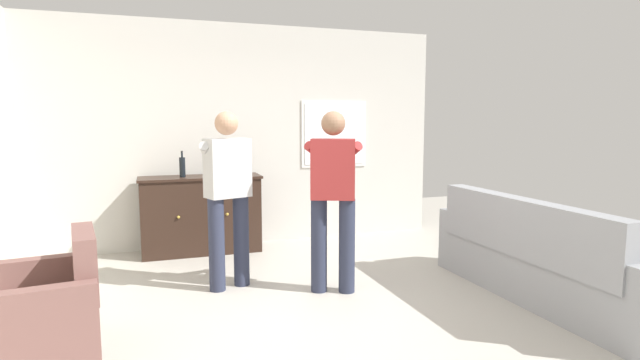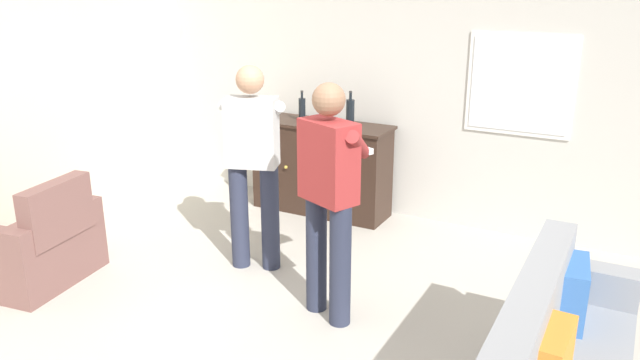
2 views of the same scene
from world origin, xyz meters
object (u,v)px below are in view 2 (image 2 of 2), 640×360
at_px(armchair, 40,247).
at_px(sideboard_cabinet, 321,168).
at_px(bottle_wine_green, 350,113).
at_px(person_standing_right, 330,192).
at_px(bottle_liquor_amber, 302,109).
at_px(person_standing_left, 253,159).

relative_size(armchair, sideboard_cabinet, 0.67).
relative_size(bottle_wine_green, person_standing_right, 0.21).
relative_size(bottle_liquor_amber, person_standing_left, 0.18).
height_order(bottle_liquor_amber, person_standing_right, person_standing_right).
relative_size(armchair, person_standing_left, 0.57).
relative_size(sideboard_cabinet, bottle_liquor_amber, 4.60).
bearing_deg(armchair, person_standing_left, 37.15).
distance_m(armchair, bottle_wine_green, 2.97).
distance_m(armchair, person_standing_right, 2.43).
xyz_separation_m(sideboard_cabinet, bottle_liquor_amber, (-0.20, -0.02, 0.59)).
bearing_deg(armchair, person_standing_right, 14.94).
height_order(armchair, person_standing_left, person_standing_left).
bearing_deg(armchair, sideboard_cabinet, 62.82).
height_order(bottle_wine_green, person_standing_left, person_standing_left).
bearing_deg(bottle_wine_green, person_standing_left, -98.21).
bearing_deg(bottle_liquor_amber, armchair, -113.42).
distance_m(sideboard_cabinet, bottle_wine_green, 0.68).
bearing_deg(person_standing_left, person_standing_right, -25.09).
bearing_deg(bottle_liquor_amber, sideboard_cabinet, 6.97).
relative_size(sideboard_cabinet, person_standing_right, 0.85).
height_order(person_standing_left, person_standing_right, same).
distance_m(person_standing_left, person_standing_right, 1.00).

